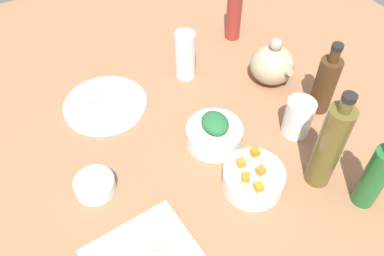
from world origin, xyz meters
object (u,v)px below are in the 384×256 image
at_px(teapot, 272,64).
at_px(bottle_3, 375,176).
at_px(bowl_small_side, 95,185).
at_px(bottle_1, 235,8).
at_px(plate_tofu, 105,105).
at_px(bottle_0, 329,146).
at_px(drinking_glass_0, 298,117).
at_px(bowl_greens, 214,135).
at_px(drinking_glass_1, 185,55).
at_px(bowl_carrots, 253,179).
at_px(bottle_2, 325,84).

bearing_deg(teapot, bottle_3, -8.86).
height_order(bowl_small_side, teapot, teapot).
xyz_separation_m(teapot, bottle_3, (0.44, -0.07, 0.03)).
height_order(bottle_1, bottle_3, bottle_1).
bearing_deg(plate_tofu, bottle_0, 36.35).
relative_size(bowl_small_side, drinking_glass_0, 0.90).
distance_m(bowl_greens, bowl_small_side, 0.32).
distance_m(plate_tofu, drinking_glass_1, 0.27).
distance_m(bottle_1, bottle_3, 0.69).
bearing_deg(bowl_small_side, bowl_greens, 88.30).
relative_size(bottle_0, drinking_glass_1, 1.82).
distance_m(plate_tofu, bowl_greens, 0.33).
bearing_deg(bowl_carrots, bottle_1, 151.27).
xyz_separation_m(bowl_carrots, bottle_2, (-0.13, 0.31, 0.06)).
relative_size(plate_tofu, bowl_greens, 1.62).
bearing_deg(teapot, bottle_0, -19.18).
xyz_separation_m(teapot, drinking_glass_0, (0.20, -0.07, -0.01)).
bearing_deg(bottle_1, drinking_glass_1, -67.06).
distance_m(bottle_1, drinking_glass_1, 0.26).
xyz_separation_m(drinking_glass_0, drinking_glass_1, (-0.34, -0.14, 0.02)).
height_order(bowl_greens, bowl_small_side, bowl_greens).
bearing_deg(bottle_3, teapot, 171.14).
bearing_deg(bottle_2, drinking_glass_0, -71.34).
relative_size(bottle_0, bottle_2, 1.27).
height_order(teapot, bottle_0, bottle_0).
distance_m(bottle_0, bottle_1, 0.61).
distance_m(bottle_0, drinking_glass_1, 0.50).
bearing_deg(bottle_3, bottle_2, 157.87).
height_order(bowl_small_side, drinking_glass_1, drinking_glass_1).
relative_size(bottle_3, drinking_glass_1, 1.43).
height_order(bottle_1, bottle_2, bottle_1).
bearing_deg(drinking_glass_0, bottle_0, -19.62).
xyz_separation_m(plate_tofu, drinking_glass_0, (0.34, 0.41, 0.05)).
bearing_deg(bottle_1, bowl_small_side, -59.72).
xyz_separation_m(plate_tofu, bowl_greens, (0.26, 0.20, 0.02)).
distance_m(bottle_2, drinking_glass_0, 0.13).
xyz_separation_m(bowl_carrots, bottle_0, (0.06, 0.15, 0.09)).
xyz_separation_m(bowl_carrots, bowl_small_side, (-0.17, -0.33, -0.01)).
bearing_deg(bowl_carrots, bottle_2, 111.84).
relative_size(plate_tofu, drinking_glass_0, 2.24).
bearing_deg(drinking_glass_1, teapot, 56.12).
bearing_deg(bottle_1, bowl_greens, -38.86).
bearing_deg(drinking_glass_0, bowl_greens, -109.61).
relative_size(bowl_greens, drinking_glass_1, 0.96).
relative_size(bowl_carrots, bottle_1, 0.57).
distance_m(teapot, bottle_1, 0.25).
xyz_separation_m(bottle_1, bottle_3, (0.68, -0.09, -0.02)).
distance_m(bottle_2, bottle_3, 0.30).
bearing_deg(bottle_3, drinking_glass_0, 179.94).
distance_m(teapot, drinking_glass_1, 0.26).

